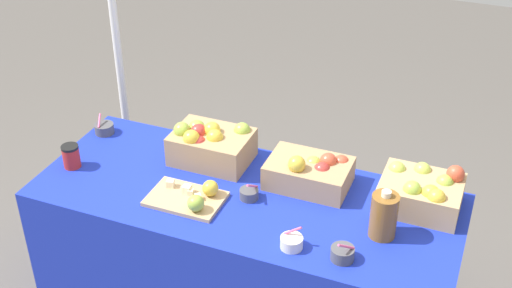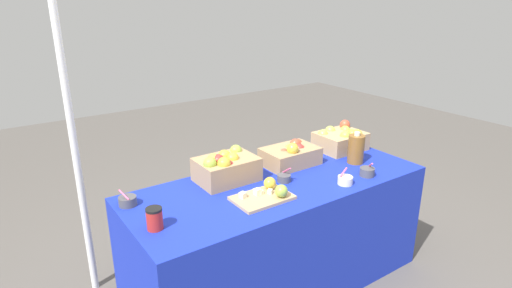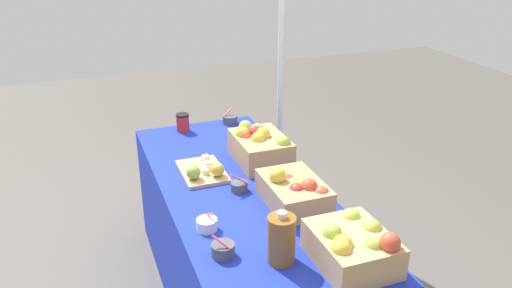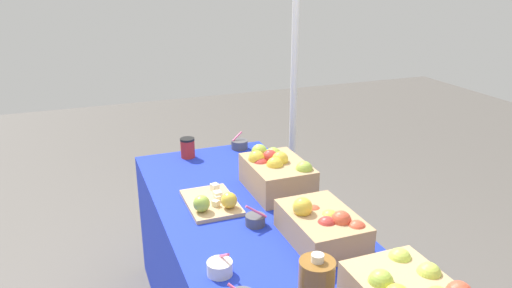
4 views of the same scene
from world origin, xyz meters
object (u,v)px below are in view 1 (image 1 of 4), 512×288
(sample_bowl_extra, at_px, (104,128))
(coffee_cup, at_px, (71,156))
(sample_bowl_mid, at_px, (292,242))
(tent_pole, at_px, (117,45))
(apple_crate_right, at_px, (210,144))
(cider_jug, at_px, (384,216))
(cutting_board_front, at_px, (192,197))
(apple_crate_left, at_px, (422,192))
(apple_crate_middle, at_px, (310,172))
(sample_bowl_far, at_px, (342,253))
(sample_bowl_near, at_px, (249,194))

(sample_bowl_extra, bearing_deg, coffee_cup, -84.90)
(sample_bowl_mid, bearing_deg, tent_pole, 145.85)
(apple_crate_right, bearing_deg, coffee_cup, -153.13)
(cider_jug, bearing_deg, coffee_cup, -178.15)
(cutting_board_front, distance_m, coffee_cup, 0.65)
(apple_crate_left, distance_m, apple_crate_middle, 0.49)
(apple_crate_left, height_order, sample_bowl_extra, apple_crate_left)
(tent_pole, bearing_deg, sample_bowl_mid, -34.15)
(coffee_cup, bearing_deg, cider_jug, 1.85)
(cutting_board_front, relative_size, cider_jug, 1.50)
(apple_crate_middle, xyz_separation_m, cider_jug, (0.38, -0.23, 0.03))
(apple_crate_middle, relative_size, sample_bowl_far, 3.56)
(apple_crate_middle, distance_m, apple_crate_right, 0.50)
(apple_crate_middle, bearing_deg, sample_bowl_near, -137.03)
(sample_bowl_extra, bearing_deg, sample_bowl_far, -18.89)
(apple_crate_middle, height_order, tent_pole, tent_pole)
(apple_crate_right, distance_m, sample_bowl_extra, 0.61)
(apple_crate_right, xyz_separation_m, sample_bowl_mid, (0.57, -0.46, -0.07))
(apple_crate_right, xyz_separation_m, coffee_cup, (-0.58, -0.29, -0.04))
(sample_bowl_extra, bearing_deg, apple_crate_left, -0.79)
(apple_crate_middle, xyz_separation_m, sample_bowl_far, (0.27, -0.43, -0.04))
(sample_bowl_far, bearing_deg, cider_jug, 61.58)
(sample_bowl_far, distance_m, sample_bowl_extra, 1.46)
(apple_crate_left, relative_size, sample_bowl_near, 3.26)
(sample_bowl_near, xyz_separation_m, cider_jug, (0.60, -0.03, 0.08))
(tent_pole, bearing_deg, cider_jug, -22.81)
(cutting_board_front, xyz_separation_m, tent_pole, (-0.83, 0.78, 0.26))
(apple_crate_right, bearing_deg, cider_jug, -15.49)
(cutting_board_front, xyz_separation_m, sample_bowl_near, (0.22, 0.12, -0.00))
(cutting_board_front, bearing_deg, sample_bowl_near, 28.60)
(cider_jug, bearing_deg, sample_bowl_mid, -146.34)
(cutting_board_front, bearing_deg, apple_crate_right, 101.57)
(tent_pole, bearing_deg, apple_crate_left, -14.12)
(apple_crate_middle, height_order, sample_bowl_mid, apple_crate_middle)
(cutting_board_front, distance_m, sample_bowl_near, 0.25)
(sample_bowl_mid, distance_m, cider_jug, 0.39)
(cutting_board_front, bearing_deg, coffee_cup, 176.27)
(apple_crate_middle, height_order, sample_bowl_far, apple_crate_middle)
(cutting_board_front, relative_size, sample_bowl_near, 3.13)
(apple_crate_middle, height_order, coffee_cup, apple_crate_middle)
(sample_bowl_near, bearing_deg, coffee_cup, -174.86)
(apple_crate_left, bearing_deg, tent_pole, 165.88)
(sample_bowl_near, relative_size, cider_jug, 0.48)
(apple_crate_left, xyz_separation_m, cutting_board_front, (-0.93, -0.34, -0.05))
(sample_bowl_near, xyz_separation_m, tent_pole, (-1.05, 0.66, 0.26))
(sample_bowl_far, distance_m, cider_jug, 0.24)
(sample_bowl_near, relative_size, coffee_cup, 0.93)
(sample_bowl_far, distance_m, tent_pole, 1.80)
(apple_crate_left, xyz_separation_m, sample_bowl_mid, (-0.43, -0.46, -0.05))
(cider_jug, bearing_deg, sample_bowl_extra, 169.67)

